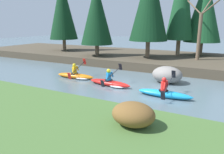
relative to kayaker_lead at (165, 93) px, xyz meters
name	(u,v)px	position (x,y,z in m)	size (l,w,h in m)	color
ground_plane	(149,90)	(-1.04, 0.74, -0.22)	(90.00, 90.00, 0.00)	slate
riverbank_near	(73,143)	(-1.04, -5.92, 0.03)	(44.00, 5.87, 0.50)	#476B33
riverbank_far	(181,61)	(-1.04, 9.23, 0.12)	(44.00, 8.83, 0.67)	#4C4233
conifer_tree_far_left	(63,9)	(-13.34, 8.26, 4.85)	(2.98, 2.98, 7.58)	brown
conifer_tree_left	(96,13)	(-8.07, 6.56, 4.20)	(2.86, 2.86, 6.47)	brown
conifer_tree_mid_left	(150,1)	(-3.64, 7.69, 5.10)	(3.23, 3.23, 7.85)	brown
conifer_tree_mid_right	(204,9)	(0.17, 11.61, 4.59)	(3.25, 3.25, 7.07)	brown
bare_tree_upstream	(200,31)	(0.35, 8.56, 2.77)	(2.75, 2.72, 4.91)	brown
shrub_clump_second	(133,114)	(0.21, -4.53, 0.65)	(1.36, 1.14, 0.74)	brown
kayaker_lead	(165,93)	(0.00, 0.00, 0.00)	(2.77, 2.06, 1.20)	#1993D6
kayaker_middle	(111,83)	(-3.30, 0.47, -0.02)	(2.79, 2.07, 1.20)	red
kayaker_trailing	(77,76)	(-6.16, 0.97, -0.02)	(2.79, 2.07, 1.20)	orange
boulder_midstream	(167,75)	(-0.62, 2.72, 0.29)	(1.83, 1.43, 1.03)	gray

